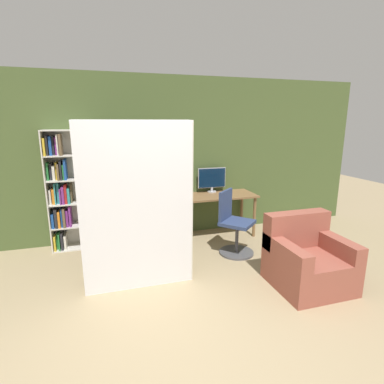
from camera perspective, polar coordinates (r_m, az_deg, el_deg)
ground_plane at (r=2.96m, az=1.29°, el=-28.09°), size 16.00×16.00×0.00m
wall_back at (r=5.08m, az=-8.76°, el=6.24°), size 8.00×0.06×2.70m
desk at (r=5.19m, az=4.90°, el=-1.55°), size 1.29×0.62×0.73m
monitor at (r=5.29m, az=3.80°, el=2.52°), size 0.51×0.16×0.44m
office_chair at (r=4.57m, az=7.96°, el=-6.77°), size 0.62×0.62×0.96m
bookshelf at (r=4.97m, az=-22.77°, el=0.18°), size 0.70×0.34×1.84m
mattress_near at (r=3.54m, az=-10.31°, el=-2.80°), size 1.29×0.28×1.98m
mattress_far at (r=3.90m, az=-10.94°, el=-1.35°), size 1.29×0.26×1.98m
armchair at (r=3.98m, az=21.01°, el=-11.93°), size 0.85×0.80×0.85m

